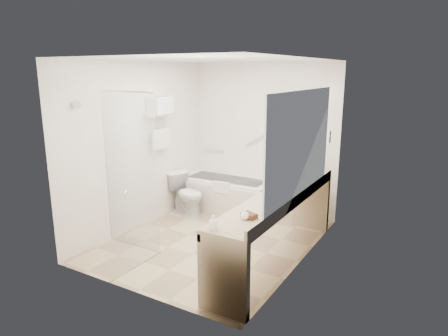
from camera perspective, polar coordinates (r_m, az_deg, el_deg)
The scene contains 25 objects.
floor at distance 5.80m, azimuth -1.53°, elevation -10.26°, with size 3.20×3.20×0.00m, color tan.
ceiling at distance 5.30m, azimuth -1.70°, elevation 15.28°, with size 2.60×3.20×0.10m, color white.
wall_back at distance 6.80m, azimuth 5.58°, elevation 4.29°, with size 2.60×0.10×2.50m, color white.
wall_front at distance 4.18m, azimuth -13.32°, elevation -2.00°, with size 2.60×0.10×2.50m, color white.
wall_left at distance 6.19m, azimuth -11.89°, elevation 3.13°, with size 0.10×3.20×2.50m, color white.
wall_right at distance 4.86m, azimuth 11.49°, elevation 0.30°, with size 0.10×3.20×2.50m, color white.
bathtub at distance 6.94m, azimuth 0.37°, elevation -3.74°, with size 1.60×0.73×0.59m.
grab_bar_short at distance 7.26m, azimuth -1.43°, elevation 2.55°, with size 0.03×0.03×0.40m, color silver.
grab_bar_long at distance 6.78m, azimuth 5.05°, elevation 4.28°, with size 0.03×0.03×0.60m, color silver.
shower_enclosure at distance 5.12m, azimuth -13.15°, elevation -1.24°, with size 0.96×0.91×2.11m.
towel_shelf at distance 6.29m, azimuth -9.08°, elevation 8.06°, with size 0.24×0.55×0.81m.
vanity_counter at distance 5.00m, azimuth 7.59°, elevation -6.49°, with size 0.55×2.70×0.95m.
sink at distance 5.28m, azimuth 9.66°, elevation -3.39°, with size 0.40×0.52×0.14m, color white.
faucet at distance 5.20m, azimuth 11.19°, elevation -2.45°, with size 0.03×0.03×0.14m, color silver.
mirror at distance 4.67m, azimuth 10.94°, elevation 3.53°, with size 0.02×2.00×1.20m, color #AAAFB6.
hairdryer_unit at distance 5.82m, azimuth 14.54°, elevation 4.34°, with size 0.08×0.10×0.18m, color white.
toilet at distance 6.72m, azimuth -5.28°, elevation -3.78°, with size 0.39×0.70×0.69m, color white.
amenity_basket at distance 4.22m, azimuth 3.61°, elevation -6.80°, with size 0.16×0.11×0.05m, color #3F2316.
soap_bottle_a at distance 3.93m, azimuth -1.55°, elevation -8.29°, with size 0.06×0.14×0.07m, color white.
soap_bottle_b at distance 4.18m, azimuth 3.00°, elevation -6.76°, with size 0.09×0.12×0.09m, color white.
water_bottle_left at distance 5.37m, azimuth 10.23°, elevation -1.90°, with size 0.05×0.05×0.17m.
water_bottle_mid at distance 5.47m, azimuth 8.98°, elevation -1.38°, with size 0.07×0.07×0.21m.
water_bottle_right at distance 5.76m, azimuth 9.99°, elevation -0.85°, with size 0.05×0.05×0.17m.
drinking_glass_near at distance 5.44m, azimuth 9.03°, elevation -1.97°, with size 0.08×0.08×0.10m, color silver.
drinking_glass_far at distance 5.98m, azimuth 10.50°, elevation -0.71°, with size 0.06×0.06×0.08m, color silver.
Camera 1 is at (2.81, -4.49, 2.36)m, focal length 32.00 mm.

